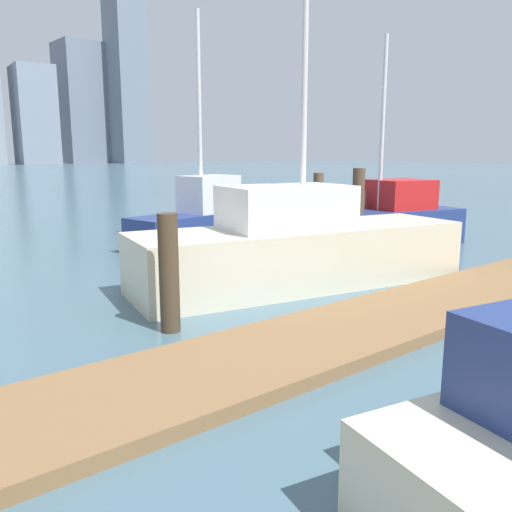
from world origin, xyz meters
The scene contains 12 objects.
ground_plane centered at (0.00, 20.00, 0.00)m, with size 300.00×300.00×0.00m, color #476675.
floating_dock centered at (3.32, 11.55, 0.09)m, with size 13.64×2.00×0.18m, color olive.
dock_piling_0 centered at (8.48, 16.50, 1.18)m, with size 0.36×0.36×2.36m, color brown.
dock_piling_1 centered at (9.26, 17.03, 0.81)m, with size 0.25×0.25×1.62m, color #473826.
dock_piling_2 centered at (6.23, 15.89, 1.15)m, with size 0.26×0.26×2.29m, color brown.
dock_piling_3 centered at (0.55, 13.47, 0.94)m, with size 0.31×0.31×1.87m, color #473826.
moored_boat_2 centered at (4.16, 14.37, 0.82)m, with size 7.48×3.35×7.94m.
moored_boat_4 centered at (5.25, 19.78, 0.78)m, with size 4.95×2.38×6.77m.
moored_boat_5 centered at (9.62, 16.49, 0.73)m, with size 5.60×2.99×6.13m.
skyline_tower_4 centered at (41.22, 160.10, 13.09)m, with size 9.95×12.70×26.17m, color gray.
skyline_tower_5 centered at (58.59, 171.33, 18.00)m, with size 12.58×12.48×35.99m, color slate.
skyline_tower_6 centered at (69.67, 161.82, 43.44)m, with size 9.58×10.62×86.89m, color slate.
Camera 1 is at (-3.30, 6.45, 2.76)m, focal length 36.65 mm.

